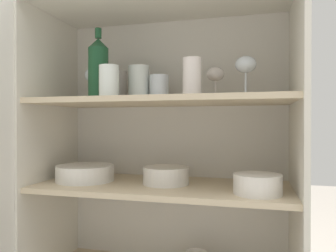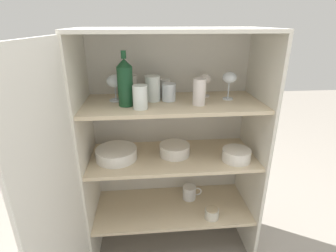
{
  "view_description": "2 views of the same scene",
  "coord_description": "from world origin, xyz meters",
  "px_view_note": "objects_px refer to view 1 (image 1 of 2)",
  "views": [
    {
      "loc": [
        0.34,
        -0.99,
        0.89
      ],
      "look_at": [
        0.03,
        0.18,
        0.88
      ],
      "focal_mm": 35.0,
      "sensor_mm": 36.0,
      "label": 1
    },
    {
      "loc": [
        -0.15,
        -1.14,
        1.38
      ],
      "look_at": [
        -0.03,
        0.2,
        0.84
      ],
      "focal_mm": 28.0,
      "sensor_mm": 36.0,
      "label": 2
    }
  ],
  "objects_px": {
    "mixing_bowl_large": "(166,175)",
    "serving_bowl_small": "(258,183)",
    "wine_bottle": "(98,68)",
    "plate_stack_white": "(85,173)"
  },
  "relations": [
    {
      "from": "mixing_bowl_large",
      "to": "serving_bowl_small",
      "type": "bearing_deg",
      "value": -15.85
    },
    {
      "from": "wine_bottle",
      "to": "mixing_bowl_large",
      "type": "relative_size",
      "value": 1.56
    },
    {
      "from": "serving_bowl_small",
      "to": "plate_stack_white",
      "type": "bearing_deg",
      "value": 173.36
    },
    {
      "from": "plate_stack_white",
      "to": "mixing_bowl_large",
      "type": "xyz_separation_m",
      "value": [
        0.33,
        0.02,
        0.0
      ]
    },
    {
      "from": "wine_bottle",
      "to": "mixing_bowl_large",
      "type": "distance_m",
      "value": 0.48
    },
    {
      "from": "wine_bottle",
      "to": "serving_bowl_small",
      "type": "xyz_separation_m",
      "value": [
        0.59,
        -0.05,
        -0.41
      ]
    },
    {
      "from": "wine_bottle",
      "to": "mixing_bowl_large",
      "type": "height_order",
      "value": "wine_bottle"
    },
    {
      "from": "serving_bowl_small",
      "to": "mixing_bowl_large",
      "type": "bearing_deg",
      "value": 164.15
    },
    {
      "from": "wine_bottle",
      "to": "plate_stack_white",
      "type": "height_order",
      "value": "wine_bottle"
    },
    {
      "from": "plate_stack_white",
      "to": "serving_bowl_small",
      "type": "bearing_deg",
      "value": -6.64
    }
  ]
}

